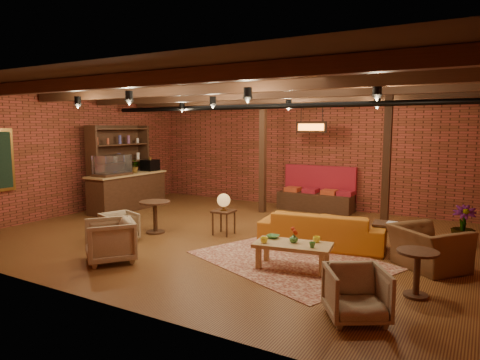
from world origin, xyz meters
The scene contains 27 objects.
floor centered at (0.00, 0.00, 0.00)m, with size 10.00×10.00×0.00m, color #421D10.
ceiling centered at (0.00, 0.00, 3.20)m, with size 10.00×8.00×0.02m, color black.
wall_back centered at (0.00, 4.00, 1.60)m, with size 10.00×0.02×3.20m, color brown.
wall_front centered at (0.00, -4.00, 1.60)m, with size 10.00×0.02×3.20m, color brown.
wall_left centered at (-5.00, 0.00, 1.60)m, with size 0.02×8.00×3.20m, color brown.
ceiling_beams centered at (0.00, 0.00, 3.08)m, with size 9.80×6.40×0.22m, color #311C10, non-canonical shape.
ceiling_pipe centered at (0.00, 1.60, 2.85)m, with size 0.12×0.12×9.60m, color black.
post_left centered at (-0.60, 2.60, 1.60)m, with size 0.16×0.16×3.20m, color #311C10.
post_right centered at (2.80, 2.00, 1.60)m, with size 0.16×0.16×3.20m, color #311C10.
service_counter centered at (-4.10, 1.00, 0.80)m, with size 0.80×2.50×1.60m, color #311C10, non-canonical shape.
plant_counter centered at (-4.00, 1.20, 1.22)m, with size 0.35×0.39×0.30m, color #337F33.
shelving_hutch centered at (-4.50, 1.10, 1.20)m, with size 0.52×2.00×2.40m, color #311C10, non-canonical shape.
banquette centered at (0.60, 3.55, 0.50)m, with size 2.10×0.70×1.00m, color maroon, non-canonical shape.
service_sign centered at (0.60, 3.10, 2.35)m, with size 0.86×0.06×0.30m, color orange.
ceiling_spotlights centered at (0.00, 0.00, 2.86)m, with size 6.40×4.40×0.28m, color black, non-canonical shape.
rug centered at (1.81, -1.02, 0.01)m, with size 3.14×2.40×0.01m, color maroon.
sofa centered at (1.99, 0.11, 0.35)m, with size 2.40×0.94×0.70m, color #B06018.
coffee_table centered at (2.00, -1.40, 0.39)m, with size 1.35×0.82×0.69m.
side_table_lamp centered at (-0.20, -0.05, 0.69)m, with size 0.45×0.45×0.91m.
round_table_left centered at (-1.60, -0.70, 0.49)m, with size 0.69×0.69×0.72m.
armchair_a centered at (-1.77, -1.61, 0.33)m, with size 0.65×0.60×0.66m, color #C5B599.
armchair_b centered at (-0.91, -2.66, 0.41)m, with size 0.80×0.75×0.82m, color #C5B599.
armchair_right centered at (3.97, -0.27, 0.47)m, with size 1.09×0.71×0.95m, color brown.
side_table_book centered at (3.16, 0.44, 0.51)m, with size 0.54×0.54×0.57m.
round_table_right centered at (3.98, -1.64, 0.44)m, with size 0.56×0.56×0.66m.
armchair_far centered at (3.44, -2.78, 0.36)m, with size 0.70×0.66×0.72m, color #C5B599.
plant_tall centered at (4.40, 1.63, 1.20)m, with size 1.35×1.35×2.41m, color #4C7F4C.
Camera 1 is at (4.73, -7.84, 2.36)m, focal length 32.00 mm.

